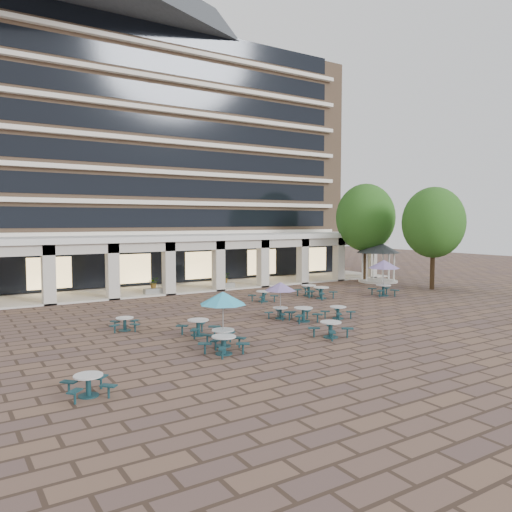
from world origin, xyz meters
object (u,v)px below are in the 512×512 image
object	(u,v)px
picnic_table_2	(331,328)
gazebo	(378,252)
picnic_table_0	(88,383)
planter_right	(225,282)
picnic_table_1	(224,343)
planter_left	(154,287)

from	to	relation	value
picnic_table_2	gazebo	xyz separation A→B (m)	(17.96, 14.21, 2.30)
picnic_table_0	planter_right	distance (m)	25.10
planter_right	picnic_table_1	bearing A→B (deg)	-119.11
planter_left	gazebo	bearing A→B (deg)	-9.49
picnic_table_0	planter_right	xyz separation A→B (m)	(15.74, 19.55, 0.17)
gazebo	planter_left	xyz separation A→B (m)	(-20.07, 3.36, -2.19)
picnic_table_0	planter_left	size ratio (longest dim) A/B	1.06
picnic_table_1	planter_left	xyz separation A→B (m)	(3.62, 17.46, 0.11)
planter_right	picnic_table_2	bearing A→B (deg)	-102.82
picnic_table_0	planter_left	bearing A→B (deg)	66.00
picnic_table_1	planter_left	world-z (taller)	planter_left
picnic_table_0	picnic_table_2	bearing A→B (deg)	11.84
gazebo	planter_left	size ratio (longest dim) A/B	2.62
gazebo	planter_left	distance (m)	20.46
picnic_table_0	picnic_table_1	size ratio (longest dim) A/B	0.82
picnic_table_1	picnic_table_2	world-z (taller)	picnic_table_1
picnic_table_1	gazebo	world-z (taller)	gazebo
picnic_table_2	gazebo	bearing A→B (deg)	29.34
planter_left	planter_right	bearing A→B (deg)	0.00
picnic_table_0	planter_left	xyz separation A→B (m)	(9.64, 19.55, 0.15)
picnic_table_2	planter_left	distance (m)	17.69
picnic_table_1	gazebo	xyz separation A→B (m)	(23.69, 14.11, 2.30)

